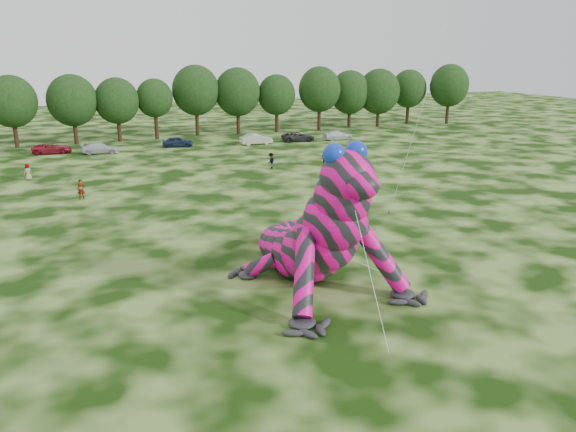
% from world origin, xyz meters
% --- Properties ---
extents(ground, '(240.00, 240.00, 0.00)m').
position_xyz_m(ground, '(0.00, 0.00, 0.00)').
color(ground, '#16330A').
rests_on(ground, ground).
extents(inflatable_gecko, '(16.54, 18.70, 8.31)m').
position_xyz_m(inflatable_gecko, '(0.07, 1.40, 4.15)').
color(inflatable_gecko, '#EA0585').
rests_on(inflatable_gecko, ground).
extents(tree_6, '(6.52, 5.86, 9.49)m').
position_xyz_m(tree_6, '(-17.56, 56.68, 4.75)').
color(tree_6, black).
rests_on(tree_6, ground).
extents(tree_7, '(6.68, 6.01, 9.48)m').
position_xyz_m(tree_7, '(-10.08, 56.80, 4.74)').
color(tree_7, black).
rests_on(tree_7, ground).
extents(tree_8, '(6.14, 5.53, 8.94)m').
position_xyz_m(tree_8, '(-4.22, 56.99, 4.47)').
color(tree_8, black).
rests_on(tree_8, ground).
extents(tree_9, '(5.27, 4.74, 8.68)m').
position_xyz_m(tree_9, '(1.06, 57.35, 4.34)').
color(tree_9, black).
rests_on(tree_9, ground).
extents(tree_10, '(7.09, 6.38, 10.50)m').
position_xyz_m(tree_10, '(7.40, 58.58, 5.25)').
color(tree_10, black).
rests_on(tree_10, ground).
extents(tree_11, '(7.01, 6.31, 10.07)m').
position_xyz_m(tree_11, '(13.79, 58.20, 5.03)').
color(tree_11, black).
rests_on(tree_11, ground).
extents(tree_12, '(5.99, 5.39, 8.97)m').
position_xyz_m(tree_12, '(20.01, 57.74, 4.49)').
color(tree_12, black).
rests_on(tree_12, ground).
extents(tree_13, '(6.83, 6.15, 10.13)m').
position_xyz_m(tree_13, '(27.13, 57.13, 5.06)').
color(tree_13, black).
rests_on(tree_13, ground).
extents(tree_14, '(6.82, 6.14, 9.40)m').
position_xyz_m(tree_14, '(33.46, 58.72, 4.70)').
color(tree_14, black).
rests_on(tree_14, ground).
extents(tree_15, '(7.17, 6.45, 9.63)m').
position_xyz_m(tree_15, '(38.47, 57.77, 4.82)').
color(tree_15, black).
rests_on(tree_15, ground).
extents(tree_16, '(6.26, 5.63, 9.37)m').
position_xyz_m(tree_16, '(45.45, 59.37, 4.69)').
color(tree_16, black).
rests_on(tree_16, ground).
extents(tree_17, '(6.98, 6.28, 10.30)m').
position_xyz_m(tree_17, '(51.95, 56.66, 5.15)').
color(tree_17, black).
rests_on(tree_17, ground).
extents(car_2, '(4.92, 2.53, 1.33)m').
position_xyz_m(car_2, '(-13.18, 49.94, 0.66)').
color(car_2, maroon).
rests_on(car_2, ground).
extents(car_3, '(4.73, 2.30, 1.33)m').
position_xyz_m(car_3, '(-7.56, 47.77, 0.66)').
color(car_3, silver).
rests_on(car_3, ground).
extents(car_4, '(4.30, 2.31, 1.39)m').
position_xyz_m(car_4, '(2.50, 49.20, 0.70)').
color(car_4, '#162344').
rests_on(car_4, ground).
extents(car_5, '(4.51, 1.68, 1.47)m').
position_xyz_m(car_5, '(12.95, 47.18, 0.74)').
color(car_5, beige).
rests_on(car_5, ground).
extents(car_6, '(4.96, 2.75, 1.31)m').
position_xyz_m(car_6, '(19.42, 47.59, 0.66)').
color(car_6, '#28272A').
rests_on(car_6, ground).
extents(car_7, '(4.50, 1.85, 1.30)m').
position_xyz_m(car_7, '(25.32, 46.74, 0.65)').
color(car_7, silver).
rests_on(car_7, ground).
extents(spectator_4, '(0.97, 0.89, 1.66)m').
position_xyz_m(spectator_4, '(-15.35, 34.53, 0.83)').
color(spectator_4, gray).
rests_on(spectator_4, ground).
extents(spectator_3, '(1.13, 0.82, 1.78)m').
position_xyz_m(spectator_3, '(15.20, 29.94, 0.89)').
color(spectator_3, gray).
rests_on(spectator_3, ground).
extents(spectator_0, '(0.68, 0.47, 1.76)m').
position_xyz_m(spectator_0, '(-10.74, 24.42, 0.88)').
color(spectator_0, gray).
rests_on(spectator_0, ground).
extents(spectator_2, '(1.26, 1.22, 1.72)m').
position_xyz_m(spectator_2, '(9.19, 30.91, 0.86)').
color(spectator_2, gray).
rests_on(spectator_2, ground).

